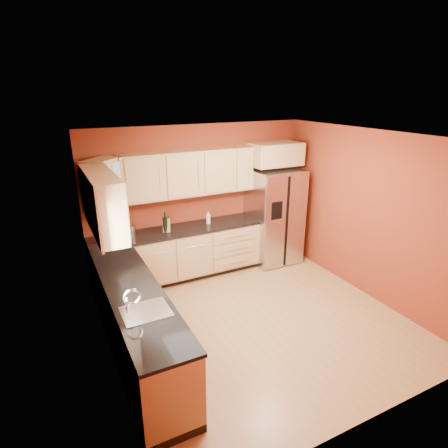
% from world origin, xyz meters
% --- Properties ---
extents(floor, '(4.00, 4.00, 0.00)m').
position_xyz_m(floor, '(0.00, 0.00, 0.00)').
color(floor, '#AB7842').
rests_on(floor, ground).
extents(ceiling, '(4.00, 4.00, 0.00)m').
position_xyz_m(ceiling, '(0.00, 0.00, 2.60)').
color(ceiling, silver).
rests_on(ceiling, wall_back).
extents(wall_back, '(4.00, 0.04, 2.60)m').
position_xyz_m(wall_back, '(0.00, 2.00, 1.30)').
color(wall_back, maroon).
rests_on(wall_back, floor).
extents(wall_front, '(4.00, 0.04, 2.60)m').
position_xyz_m(wall_front, '(0.00, -2.00, 1.30)').
color(wall_front, maroon).
rests_on(wall_front, floor).
extents(wall_left, '(0.04, 4.00, 2.60)m').
position_xyz_m(wall_left, '(-2.00, 0.00, 1.30)').
color(wall_left, maroon).
rests_on(wall_left, floor).
extents(wall_right, '(0.04, 4.00, 2.60)m').
position_xyz_m(wall_right, '(2.00, 0.00, 1.30)').
color(wall_right, maroon).
rests_on(wall_right, floor).
extents(base_cabinets_back, '(2.90, 0.60, 0.88)m').
position_xyz_m(base_cabinets_back, '(-0.55, 1.70, 0.44)').
color(base_cabinets_back, tan).
rests_on(base_cabinets_back, floor).
extents(base_cabinets_left, '(0.60, 2.80, 0.88)m').
position_xyz_m(base_cabinets_left, '(-1.70, 0.00, 0.44)').
color(base_cabinets_left, tan).
rests_on(base_cabinets_left, floor).
extents(countertop_back, '(2.90, 0.62, 0.04)m').
position_xyz_m(countertop_back, '(-0.55, 1.69, 0.90)').
color(countertop_back, black).
rests_on(countertop_back, base_cabinets_back).
extents(countertop_left, '(0.62, 2.80, 0.04)m').
position_xyz_m(countertop_left, '(-1.69, 0.00, 0.90)').
color(countertop_left, black).
rests_on(countertop_left, base_cabinets_left).
extents(upper_cabinets_back, '(2.30, 0.33, 0.75)m').
position_xyz_m(upper_cabinets_back, '(-0.25, 1.83, 1.83)').
color(upper_cabinets_back, tan).
rests_on(upper_cabinets_back, wall_back).
extents(upper_cabinets_left, '(0.33, 1.35, 0.75)m').
position_xyz_m(upper_cabinets_left, '(-1.83, 0.72, 1.83)').
color(upper_cabinets_left, tan).
rests_on(upper_cabinets_left, wall_left).
extents(corner_upper_cabinet, '(0.67, 0.67, 0.75)m').
position_xyz_m(corner_upper_cabinet, '(-1.67, 1.67, 1.83)').
color(corner_upper_cabinet, tan).
rests_on(corner_upper_cabinet, wall_back).
extents(over_fridge_cabinet, '(0.92, 0.60, 0.40)m').
position_xyz_m(over_fridge_cabinet, '(1.35, 1.70, 2.05)').
color(over_fridge_cabinet, tan).
rests_on(over_fridge_cabinet, wall_back).
extents(refrigerator, '(0.90, 0.75, 1.78)m').
position_xyz_m(refrigerator, '(1.35, 1.62, 0.89)').
color(refrigerator, silver).
rests_on(refrigerator, floor).
extents(window, '(0.03, 0.90, 1.00)m').
position_xyz_m(window, '(-1.98, -0.50, 1.55)').
color(window, white).
rests_on(window, wall_left).
extents(sink_faucet, '(0.50, 0.42, 0.30)m').
position_xyz_m(sink_faucet, '(-1.69, -0.50, 1.07)').
color(sink_faucet, silver).
rests_on(sink_faucet, countertop_left).
extents(canister_left, '(0.14, 0.14, 0.19)m').
position_xyz_m(canister_left, '(-1.31, 1.71, 1.02)').
color(canister_left, silver).
rests_on(canister_left, countertop_back).
extents(canister_right, '(0.12, 0.12, 0.18)m').
position_xyz_m(canister_right, '(-1.80, 1.67, 1.01)').
color(canister_right, silver).
rests_on(canister_right, countertop_back).
extents(wine_bottle_a, '(0.10, 0.10, 0.34)m').
position_xyz_m(wine_bottle_a, '(-1.38, 1.65, 1.09)').
color(wine_bottle_a, black).
rests_on(wine_bottle_a, countertop_back).
extents(wine_bottle_b, '(0.09, 0.09, 0.35)m').
position_xyz_m(wine_bottle_b, '(-0.77, 1.64, 1.10)').
color(wine_bottle_b, black).
rests_on(wine_bottle_b, countertop_back).
extents(knife_block, '(0.14, 0.14, 0.23)m').
position_xyz_m(knife_block, '(-0.74, 1.67, 1.03)').
color(knife_block, tan).
rests_on(knife_block, countertop_back).
extents(soap_dispenser, '(0.08, 0.08, 0.21)m').
position_xyz_m(soap_dispenser, '(0.05, 1.73, 1.03)').
color(soap_dispenser, silver).
rests_on(soap_dispenser, countertop_back).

